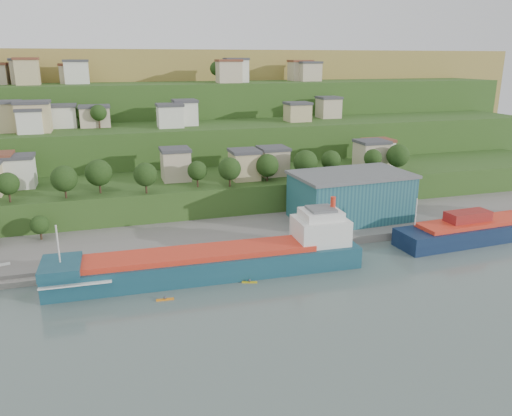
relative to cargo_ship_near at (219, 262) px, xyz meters
name	(u,v)px	position (x,y,z in m)	size (l,w,h in m)	color
ground	(227,289)	(-0.27, -7.70, -2.69)	(500.00, 500.00, 0.00)	#4D5E5A
quay	(275,234)	(19.73, 20.30, -2.69)	(220.00, 26.00, 4.00)	slate
hillside	(147,149)	(-0.28, 160.93, -2.60)	(360.00, 211.04, 96.00)	#284719
cargo_ship_near	(219,262)	(0.00, 0.00, 0.00)	(65.93, 12.42, 16.87)	#143C4D
cargo_ship_far	(504,227)	(75.52, 1.61, -0.25)	(57.29, 12.46, 15.45)	#0B1734
warehouse	(350,196)	(41.56, 21.28, 5.74)	(32.00, 20.69, 12.80)	#1D4857
kayak_orange	(165,299)	(-12.61, -8.74, -2.45)	(3.36, 0.83, 0.83)	orange
kayak_yellow	(250,282)	(4.93, -6.08, -2.46)	(3.17, 1.50, 0.79)	gold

